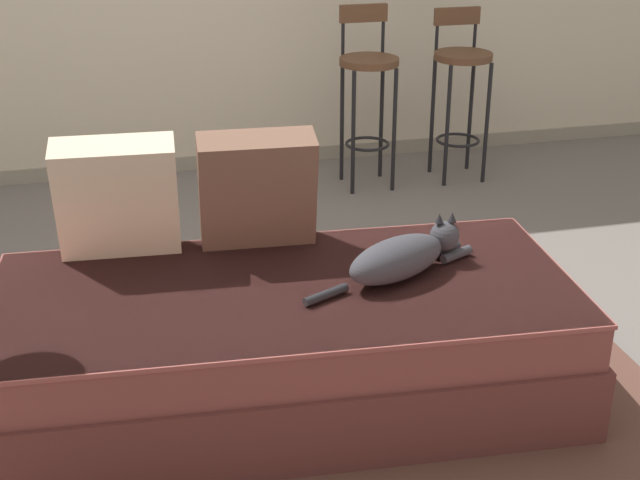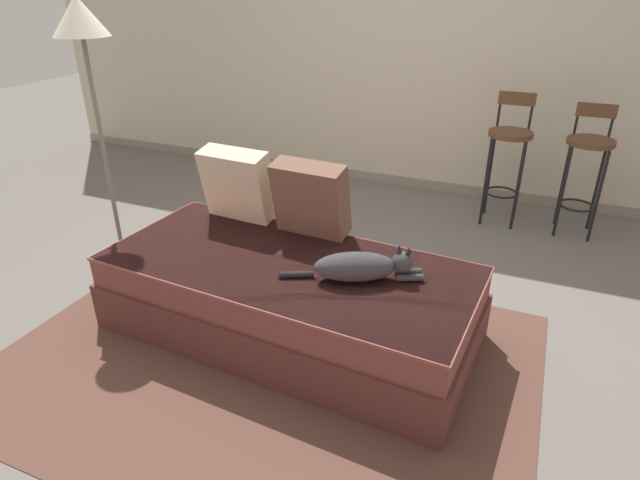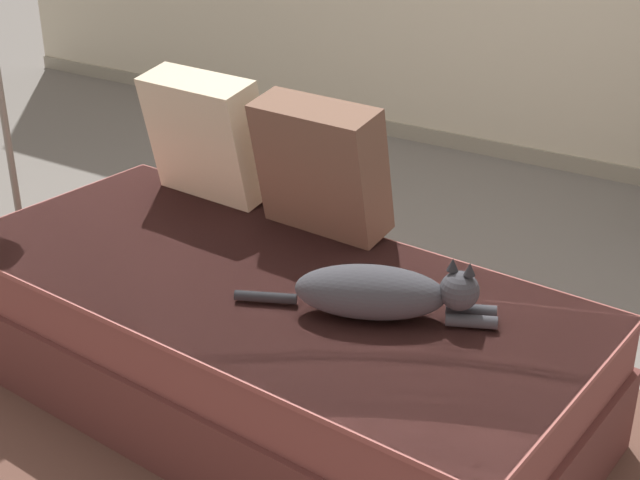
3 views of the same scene
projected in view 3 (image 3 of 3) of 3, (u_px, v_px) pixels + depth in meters
ground_plane at (331, 345)px, 3.20m from camera, size 16.00×16.00×0.00m
wall_baseboard_trim at (547, 159)px, 4.84m from camera, size 8.00×0.02×0.09m
area_rug at (205, 448)px, 2.67m from camera, size 2.76×2.05×0.01m
couch at (263, 339)px, 2.80m from camera, size 2.12×1.09×0.46m
throw_pillow_corner at (206, 136)px, 3.18m from camera, size 0.46×0.27×0.46m
throw_pillow_middle at (321, 167)px, 2.90m from camera, size 0.45×0.27×0.46m
cat at (381, 292)px, 2.45m from camera, size 0.71×0.36×0.19m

